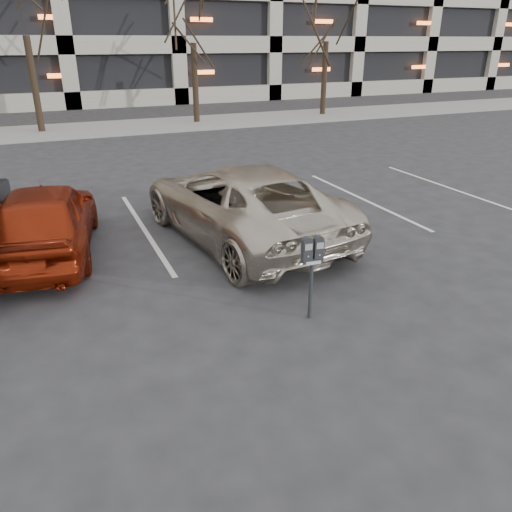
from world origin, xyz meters
TOP-DOWN VIEW (x-y plane):
  - ground at (0.00, 0.00)m, footprint 140.00×140.00m
  - sidewalk at (0.00, 16.00)m, footprint 80.00×4.00m
  - stall_lines at (-1.40, 2.30)m, footprint 16.90×5.20m
  - parking_meter at (0.06, -2.37)m, footprint 0.33×0.15m
  - suv_silver at (0.37, 1.05)m, footprint 3.17×5.69m
  - car_red at (-3.31, 1.64)m, footprint 2.31×4.34m

SIDE VIEW (x-z plane):
  - ground at x=0.00m, z-range 0.00..0.00m
  - stall_lines at x=-1.40m, z-range 0.00..0.01m
  - sidewalk at x=0.00m, z-range 0.00..0.12m
  - car_red at x=-3.31m, z-range 0.00..1.41m
  - suv_silver at x=0.37m, z-range 0.00..1.51m
  - parking_meter at x=0.06m, z-range 0.33..1.58m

